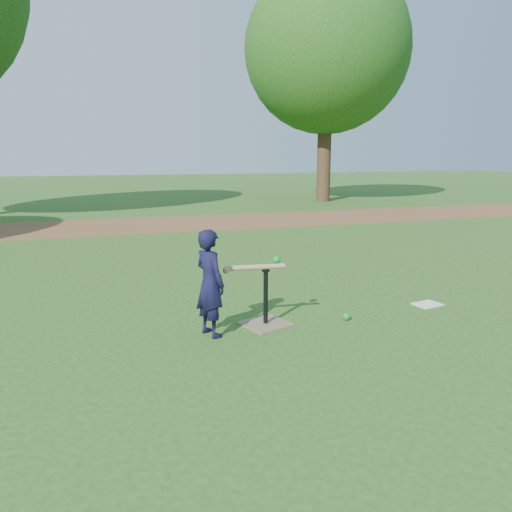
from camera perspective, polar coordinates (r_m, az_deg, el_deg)
name	(u,v)px	position (r m, az deg, el deg)	size (l,w,h in m)	color
ground	(272,315)	(5.36, 1.82, -6.75)	(80.00, 80.00, 0.00)	#285116
dirt_strip	(165,224)	(12.51, -10.31, 3.60)	(24.00, 3.00, 0.01)	brown
child	(210,283)	(4.66, -5.28, -3.10)	(0.37, 0.24, 1.01)	black
wiffle_ball_ground	(346,316)	(5.26, 10.29, -6.82)	(0.08, 0.08, 0.08)	#0D992B
clipboard	(428,304)	(6.03, 19.02, -5.24)	(0.30, 0.23, 0.01)	white
batting_tee	(266,314)	(5.02, 1.10, -6.70)	(0.54, 0.54, 0.61)	#766C4B
swing_action	(257,266)	(4.84, 0.06, -1.14)	(0.63, 0.16, 0.12)	tan
tree_right	(327,50)	(19.05, 8.09, 22.29)	(5.80, 5.80, 8.21)	#382316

